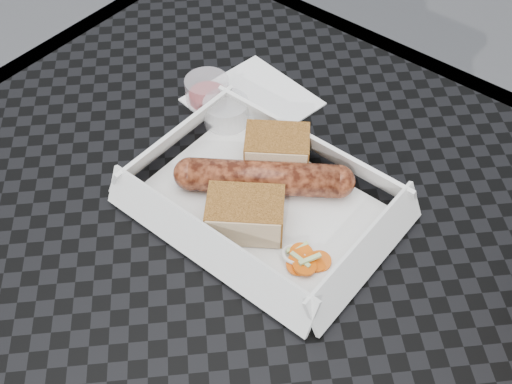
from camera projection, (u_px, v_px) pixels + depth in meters
patio_table at (224, 312)px, 0.64m from camera, size 0.80×0.80×0.74m
food_tray at (262, 205)px, 0.63m from camera, size 0.22×0.15×0.00m
bratwurst at (264, 178)px, 0.63m from camera, size 0.15×0.12×0.03m
bread_near at (277, 150)px, 0.65m from camera, size 0.08×0.07×0.04m
bread_far at (245, 214)px, 0.60m from camera, size 0.09×0.08×0.04m
veg_garnish at (300, 260)px, 0.58m from camera, size 0.03×0.03×0.00m
napkin at (252, 102)px, 0.73m from camera, size 0.14×0.14×0.00m
condiment_cup_sauce at (207, 91)px, 0.72m from camera, size 0.05×0.05×0.03m
condiment_cup_empty at (226, 113)px, 0.70m from camera, size 0.05×0.05×0.03m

